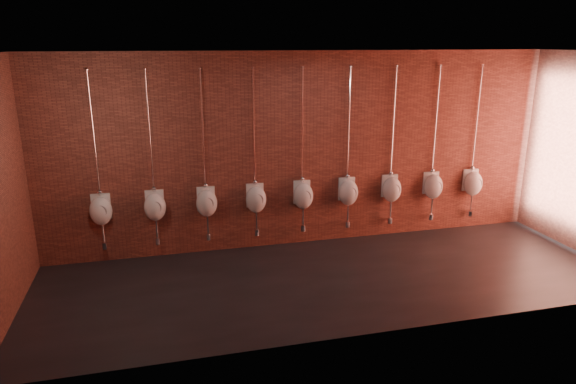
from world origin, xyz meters
name	(u,v)px	position (x,y,z in m)	size (l,w,h in m)	color
ground	(333,279)	(0.00, 0.00, 0.00)	(8.50, 8.50, 0.00)	black
room_shell	(337,143)	(0.00, 0.00, 2.01)	(8.54, 3.04, 3.22)	black
urinal_0	(101,210)	(-3.27, 1.38, 0.89)	(0.36, 0.32, 2.71)	white
urinal_1	(155,206)	(-2.47, 1.38, 0.89)	(0.36, 0.32, 2.71)	white
urinal_2	(207,202)	(-1.67, 1.38, 0.89)	(0.36, 0.32, 2.71)	white
urinal_3	(256,198)	(-0.87, 1.38, 0.89)	(0.36, 0.32, 2.71)	white
urinal_4	(303,195)	(-0.08, 1.38, 0.89)	(0.36, 0.32, 2.71)	white
urinal_5	(348,191)	(0.72, 1.38, 0.89)	(0.36, 0.32, 2.71)	white
urinal_6	(392,188)	(1.52, 1.38, 0.89)	(0.36, 0.32, 2.71)	white
urinal_7	(433,185)	(2.31, 1.38, 0.89)	(0.36, 0.32, 2.71)	white
urinal_8	(473,182)	(3.11, 1.38, 0.89)	(0.36, 0.32, 2.71)	white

